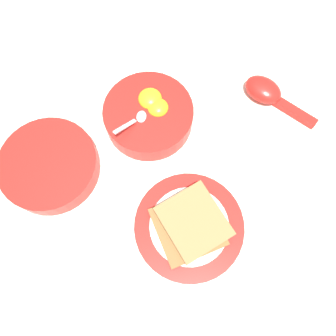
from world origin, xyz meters
TOP-DOWN VIEW (x-y plane):
  - ground_plane at (0.00, 0.00)m, footprint 3.00×3.00m
  - egg_bowl at (0.14, 0.05)m, footprint 0.17×0.17m
  - toast_plate at (-0.06, -0.05)m, footprint 0.20×0.20m
  - toast_sandwich at (-0.06, -0.05)m, footprint 0.15×0.15m
  - soup_spoon at (0.23, -0.18)m, footprint 0.11×0.16m
  - congee_bowl at (0.01, 0.22)m, footprint 0.18×0.18m

SIDE VIEW (x-z plane):
  - ground_plane at x=0.00m, z-range 0.00..0.00m
  - toast_plate at x=-0.06m, z-range 0.00..0.01m
  - soup_spoon at x=0.23m, z-range 0.00..0.03m
  - congee_bowl at x=0.01m, z-range 0.00..0.04m
  - egg_bowl at x=0.14m, z-range -0.01..0.06m
  - toast_sandwich at x=-0.06m, z-range 0.01..0.05m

